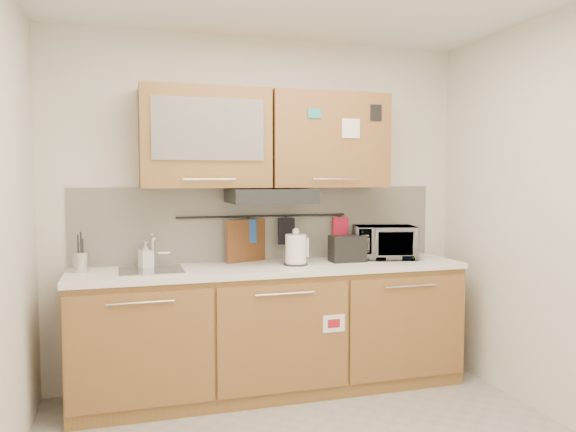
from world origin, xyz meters
TOP-DOWN VIEW (x-y plane):
  - wall_back at (0.00, 1.50)m, footprint 3.20×0.00m
  - base_cabinet at (0.00, 1.19)m, footprint 2.80×0.64m
  - countertop at (0.00, 1.19)m, footprint 2.82×0.62m
  - backsplash at (0.00, 1.49)m, footprint 2.80×0.02m
  - upper_cabinets at (-0.00, 1.32)m, footprint 1.82×0.37m
  - range_hood at (0.00, 1.25)m, footprint 0.60×0.46m
  - sink at (-0.85, 1.21)m, footprint 0.42×0.40m
  - utensil_rail at (0.00, 1.45)m, footprint 1.30×0.02m
  - utensil_crock at (-1.30, 1.28)m, footprint 0.14×0.14m
  - kettle at (0.17, 1.17)m, footprint 0.20×0.19m
  - toaster at (0.59, 1.22)m, footprint 0.26×0.16m
  - microwave at (0.93, 1.27)m, footprint 0.52×0.41m
  - soap_bottle at (-0.88, 1.34)m, footprint 0.11×0.11m
  - cutting_board at (-0.12, 1.44)m, footprint 0.36×0.17m
  - oven_mitt at (-0.11, 1.44)m, footprint 0.11×0.06m
  - dark_pouch at (0.17, 1.44)m, footprint 0.13×0.05m
  - pot_holder at (0.62, 1.44)m, footprint 0.13×0.03m

SIDE VIEW (x-z plane):
  - base_cabinet at x=0.00m, z-range -0.03..0.85m
  - countertop at x=0.00m, z-range 0.88..0.92m
  - sink at x=-0.85m, z-range 0.79..1.05m
  - utensil_crock at x=-1.30m, z-range 0.86..1.13m
  - cutting_board at x=-0.12m, z-range 0.78..1.24m
  - soap_bottle at x=-0.88m, z-range 0.92..1.11m
  - toaster at x=0.59m, z-range 0.92..1.12m
  - kettle at x=0.17m, z-range 0.89..1.16m
  - microwave at x=0.93m, z-range 0.92..1.18m
  - dark_pouch at x=0.17m, z-range 1.04..1.24m
  - oven_mitt at x=-0.11m, z-range 1.06..1.24m
  - pot_holder at x=0.62m, z-range 1.08..1.24m
  - backsplash at x=0.00m, z-range 0.92..1.48m
  - utensil_rail at x=0.00m, z-range 1.25..1.27m
  - wall_back at x=0.00m, z-range -0.30..2.90m
  - range_hood at x=0.00m, z-range 1.37..1.47m
  - upper_cabinets at x=0.00m, z-range 1.48..2.18m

